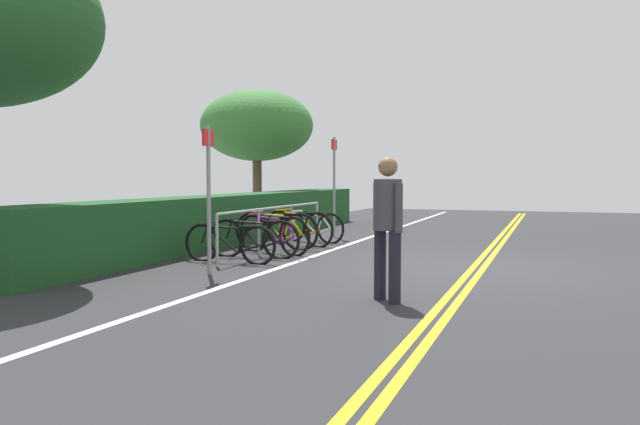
{
  "coord_description": "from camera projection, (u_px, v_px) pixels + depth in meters",
  "views": [
    {
      "loc": [
        -10.18,
        -1.07,
        1.43
      ],
      "look_at": [
        -0.01,
        2.65,
        0.81
      ],
      "focal_mm": 35.74,
      "sensor_mm": 36.0,
      "label": 1
    }
  ],
  "objects": [
    {
      "name": "bike_rack",
      "position": [
        276.0,
        218.0,
        12.12
      ],
      "size": [
        4.58,
        0.05,
        0.85
      ],
      "color": "#9EA0A5",
      "rests_on": "ground_plane"
    },
    {
      "name": "centre_line_yellow_inner",
      "position": [
        484.0,
        267.0,
        9.97
      ],
      "size": [
        30.49,
        0.1,
        0.0
      ],
      "primitive_type": "cube",
      "color": "gold",
      "rests_on": "ground_plane"
    },
    {
      "name": "tree_mid",
      "position": [
        257.0,
        126.0,
        18.91
      ],
      "size": [
        3.35,
        3.35,
        3.99
      ],
      "color": "brown",
      "rests_on": "ground_plane"
    },
    {
      "name": "ground_plane",
      "position": [
        479.0,
        269.0,
        10.0
      ],
      "size": [
        33.87,
        13.14,
        0.05
      ],
      "primitive_type": "cube",
      "color": "#2B2B2D"
    },
    {
      "name": "bicycle_3",
      "position": [
        276.0,
        231.0,
        12.48
      ],
      "size": [
        0.46,
        1.79,
        0.77
      ],
      "color": "black",
      "rests_on": "ground_plane"
    },
    {
      "name": "bicycle_5",
      "position": [
        311.0,
        227.0,
        13.78
      ],
      "size": [
        0.53,
        1.64,
        0.7
      ],
      "color": "black",
      "rests_on": "ground_plane"
    },
    {
      "name": "bike_lane_stripe_white",
      "position": [
        306.0,
        259.0,
        11.0
      ],
      "size": [
        30.49,
        0.12,
        0.0
      ],
      "primitive_type": "cube",
      "color": "white",
      "rests_on": "ground_plane"
    },
    {
      "name": "bicycle_0",
      "position": [
        230.0,
        243.0,
        10.51
      ],
      "size": [
        0.46,
        1.73,
        0.69
      ],
      "color": "black",
      "rests_on": "ground_plane"
    },
    {
      "name": "sign_post_far",
      "position": [
        334.0,
        177.0,
        14.88
      ],
      "size": [
        0.36,
        0.06,
        2.34
      ],
      "color": "gray",
      "rests_on": "ground_plane"
    },
    {
      "name": "bicycle_2",
      "position": [
        273.0,
        234.0,
        11.74
      ],
      "size": [
        0.68,
        1.71,
        0.76
      ],
      "color": "black",
      "rests_on": "ground_plane"
    },
    {
      "name": "bicycle_1",
      "position": [
        254.0,
        239.0,
        11.15
      ],
      "size": [
        0.46,
        1.74,
        0.72
      ],
      "color": "black",
      "rests_on": "ground_plane"
    },
    {
      "name": "sign_post_near",
      "position": [
        209.0,
        185.0,
        9.2
      ],
      "size": [
        0.36,
        0.07,
        2.16
      ],
      "color": "gray",
      "rests_on": "ground_plane"
    },
    {
      "name": "centre_line_yellow_outer",
      "position": [
        473.0,
        267.0,
        10.02
      ],
      "size": [
        30.49,
        0.1,
        0.0
      ],
      "primitive_type": "cube",
      "color": "gold",
      "rests_on": "ground_plane"
    },
    {
      "name": "hedge_backdrop",
      "position": [
        237.0,
        217.0,
        14.09
      ],
      "size": [
        13.53,
        0.98,
        1.03
      ],
      "primitive_type": "cube",
      "color": "#1C4C21",
      "rests_on": "ground_plane"
    },
    {
      "name": "pedestrian",
      "position": [
        388.0,
        219.0,
        7.22
      ],
      "size": [
        0.34,
        0.4,
        1.65
      ],
      "color": "#1E1E2D",
      "rests_on": "ground_plane"
    },
    {
      "name": "bicycle_4",
      "position": [
        298.0,
        228.0,
        13.12
      ],
      "size": [
        0.65,
        1.73,
        0.77
      ],
      "color": "black",
      "rests_on": "ground_plane"
    }
  ]
}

